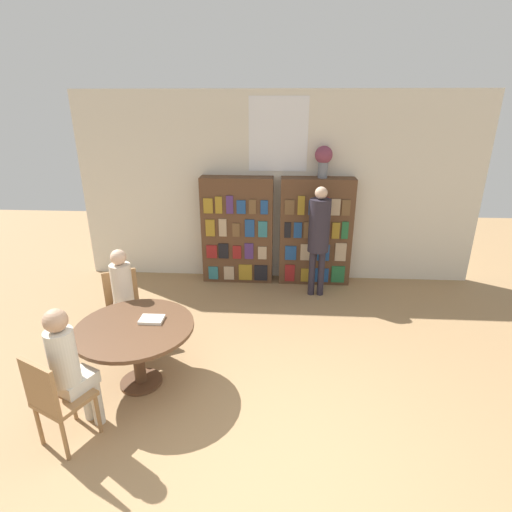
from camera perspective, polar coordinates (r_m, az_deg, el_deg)
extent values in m
plane|color=#9E7A51|center=(3.68, 1.60, -28.69)|extent=(16.00, 16.00, 0.00)
cube|color=beige|center=(6.50, 3.05, 9.46)|extent=(6.40, 0.06, 3.00)
cube|color=white|center=(6.34, 3.20, 16.93)|extent=(0.90, 0.01, 1.10)
cube|color=brown|center=(6.51, -2.66, 3.71)|extent=(1.14, 0.32, 1.73)
cube|color=#2D707A|center=(6.65, -6.11, -2.41)|extent=(0.16, 0.02, 0.22)
cube|color=tan|center=(6.61, -3.88, -2.43)|extent=(0.17, 0.02, 0.23)
cube|color=olive|center=(6.57, -1.52, -2.34)|extent=(0.22, 0.02, 0.27)
cube|color=black|center=(6.56, 0.70, -2.42)|extent=(0.21, 0.02, 0.26)
cube|color=maroon|center=(6.51, -6.33, 0.62)|extent=(0.17, 0.02, 0.22)
cube|color=black|center=(6.47, -4.66, 0.72)|extent=(0.16, 0.02, 0.25)
cube|color=maroon|center=(6.45, -2.74, 0.55)|extent=(0.14, 0.02, 0.22)
cube|color=#4C2D6B|center=(6.43, -1.01, 0.70)|extent=(0.14, 0.02, 0.26)
cube|color=tan|center=(6.42, 0.90, 0.44)|extent=(0.14, 0.02, 0.21)
cube|color=olive|center=(6.38, -6.56, 4.01)|extent=(0.15, 0.02, 0.27)
cube|color=tan|center=(6.35, -4.77, 4.05)|extent=(0.12, 0.02, 0.29)
cube|color=brown|center=(6.33, -2.86, 3.74)|extent=(0.12, 0.02, 0.22)
cube|color=navy|center=(6.30, -0.91, 3.98)|extent=(0.15, 0.02, 0.28)
cube|color=#2D707A|center=(6.29, 0.97, 3.84)|extent=(0.14, 0.02, 0.26)
cube|color=olive|center=(6.29, -6.86, 7.13)|extent=(0.15, 0.02, 0.24)
cube|color=olive|center=(6.26, -5.35, 7.26)|extent=(0.11, 0.02, 0.27)
cube|color=#4C2D6B|center=(6.23, -3.78, 7.32)|extent=(0.11, 0.02, 0.28)
cube|color=navy|center=(6.22, -2.14, 7.00)|extent=(0.14, 0.02, 0.21)
cube|color=brown|center=(6.20, -0.51, 7.05)|extent=(0.11, 0.02, 0.23)
cube|color=navy|center=(6.19, 1.18, 6.97)|extent=(0.11, 0.02, 0.22)
cube|color=brown|center=(6.50, 8.49, 3.46)|extent=(1.14, 0.32, 1.73)
cube|color=maroon|center=(6.55, 4.84, -2.43)|extent=(0.16, 0.02, 0.29)
cube|color=olive|center=(6.57, 7.15, -2.72)|extent=(0.17, 0.02, 0.22)
cube|color=navy|center=(6.59, 9.36, -2.72)|extent=(0.22, 0.02, 0.23)
cube|color=#236638|center=(6.62, 11.61, -2.57)|extent=(0.21, 0.02, 0.28)
cube|color=navy|center=(6.42, 4.97, 0.44)|extent=(0.18, 0.02, 0.23)
cube|color=tan|center=(6.42, 7.39, 0.54)|extent=(0.23, 0.02, 0.27)
cube|color=navy|center=(6.45, 9.58, 0.47)|extent=(0.19, 0.02, 0.27)
cube|color=tan|center=(6.47, 11.99, 0.55)|extent=(0.17, 0.02, 0.30)
cube|color=black|center=(6.29, 4.54, 3.71)|extent=(0.10, 0.02, 0.25)
cube|color=navy|center=(6.29, 5.99, 3.69)|extent=(0.13, 0.02, 0.25)
cube|color=brown|center=(6.30, 7.37, 3.70)|extent=(0.11, 0.02, 0.26)
cube|color=#236638|center=(6.31, 8.65, 3.65)|extent=(0.13, 0.02, 0.26)
cube|color=maroon|center=(6.33, 10.00, 3.67)|extent=(0.10, 0.02, 0.27)
cube|color=olive|center=(6.35, 11.33, 3.57)|extent=(0.12, 0.02, 0.26)
cube|color=#236638|center=(6.36, 12.58, 3.60)|extent=(0.10, 0.02, 0.27)
cube|color=brown|center=(6.19, 4.82, 6.95)|extent=(0.15, 0.02, 0.23)
cube|color=olive|center=(6.19, 6.48, 7.19)|extent=(0.11, 0.02, 0.29)
cube|color=navy|center=(6.21, 8.02, 6.85)|extent=(0.11, 0.02, 0.23)
cube|color=maroon|center=(6.22, 9.72, 7.03)|extent=(0.14, 0.02, 0.28)
cube|color=tan|center=(6.24, 11.28, 6.85)|extent=(0.14, 0.02, 0.25)
cube|color=brown|center=(6.27, 12.73, 6.74)|extent=(0.13, 0.02, 0.24)
cylinder|color=slate|center=(6.28, 9.53, 12.03)|extent=(0.15, 0.15, 0.24)
sphere|color=brown|center=(6.25, 9.66, 14.07)|extent=(0.27, 0.27, 0.27)
cylinder|color=brown|center=(4.65, -16.05, -16.86)|extent=(0.44, 0.44, 0.03)
cylinder|color=brown|center=(4.46, -16.49, -13.49)|extent=(0.12, 0.12, 0.63)
cylinder|color=brown|center=(4.28, -16.96, -9.78)|extent=(1.20, 1.20, 0.04)
cube|color=olive|center=(3.99, -25.67, -17.90)|extent=(0.53, 0.53, 0.04)
cube|color=olive|center=(3.78, -28.52, -16.22)|extent=(0.38, 0.20, 0.45)
cylinder|color=olive|center=(4.31, -24.70, -18.32)|extent=(0.04, 0.04, 0.42)
cylinder|color=olive|center=(4.09, -21.62, -20.24)|extent=(0.04, 0.04, 0.42)
cylinder|color=olive|center=(4.19, -28.58, -20.46)|extent=(0.04, 0.04, 0.42)
cylinder|color=olive|center=(3.95, -25.63, -22.65)|extent=(0.04, 0.04, 0.42)
cube|color=olive|center=(5.15, -18.20, -7.53)|extent=(0.54, 0.54, 0.04)
cube|color=olive|center=(5.20, -18.78, -4.27)|extent=(0.37, 0.22, 0.45)
cylinder|color=olive|center=(5.13, -15.73, -10.31)|extent=(0.04, 0.04, 0.42)
cylinder|color=olive|center=(5.10, -19.55, -10.95)|extent=(0.04, 0.04, 0.42)
cylinder|color=olive|center=(5.42, -16.38, -8.55)|extent=(0.04, 0.04, 0.42)
cylinder|color=olive|center=(5.40, -19.97, -9.15)|extent=(0.04, 0.04, 0.42)
cube|color=beige|center=(4.99, -18.08, -7.44)|extent=(0.36, 0.39, 0.12)
cylinder|color=beige|center=(4.92, -18.61, -3.85)|extent=(0.24, 0.24, 0.50)
sphere|color=#DBB293|center=(4.80, -19.08, -0.16)|extent=(0.18, 0.18, 0.18)
cylinder|color=beige|center=(5.04, -16.77, -10.77)|extent=(0.10, 0.10, 0.46)
cylinder|color=beige|center=(5.03, -18.26, -11.03)|extent=(0.10, 0.10, 0.46)
cube|color=beige|center=(4.00, -24.21, -16.07)|extent=(0.35, 0.39, 0.12)
cylinder|color=beige|center=(3.80, -25.88, -12.84)|extent=(0.23, 0.23, 0.50)
sphere|color=tan|center=(3.63, -26.76, -8.24)|extent=(0.20, 0.20, 0.20)
cylinder|color=beige|center=(4.27, -22.93, -18.17)|extent=(0.10, 0.10, 0.46)
cylinder|color=beige|center=(4.18, -21.76, -18.87)|extent=(0.10, 0.10, 0.46)
cylinder|color=#28232D|center=(6.19, 7.98, -2.38)|extent=(0.10, 0.10, 0.73)
cylinder|color=#28232D|center=(6.20, 9.28, -2.41)|extent=(0.10, 0.10, 0.73)
cylinder|color=#28232D|center=(5.94, 9.03, 4.32)|extent=(0.31, 0.31, 0.79)
sphere|color=#DBB293|center=(5.82, 9.30, 8.88)|extent=(0.18, 0.18, 0.18)
cylinder|color=#28232D|center=(6.16, 9.79, 6.79)|extent=(0.07, 0.30, 0.07)
cube|color=silver|center=(4.31, -14.67, -8.76)|extent=(0.24, 0.18, 0.03)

